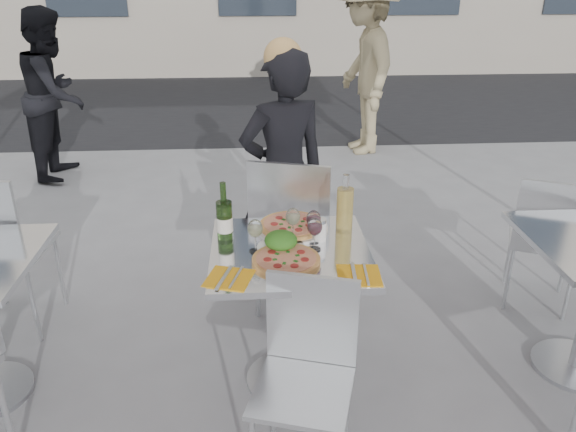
{
  "coord_description": "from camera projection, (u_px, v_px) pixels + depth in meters",
  "views": [
    {
      "loc": [
        -0.16,
        -2.26,
        1.93
      ],
      "look_at": [
        0.0,
        0.15,
        0.85
      ],
      "focal_mm": 35.0,
      "sensor_mm": 36.0,
      "label": 1
    }
  ],
  "objects": [
    {
      "name": "salad_plate",
      "position": [
        281.0,
        242.0,
        2.54
      ],
      "size": [
        0.22,
        0.22,
        0.09
      ],
      "color": "white",
      "rests_on": "main_table"
    },
    {
      "name": "carafe",
      "position": [
        345.0,
        209.0,
        2.68
      ],
      "size": [
        0.08,
        0.08,
        0.29
      ],
      "color": "#DCC05E",
      "rests_on": "main_table"
    },
    {
      "name": "sugar_shaker",
      "position": [
        320.0,
        230.0,
        2.62
      ],
      "size": [
        0.06,
        0.06,
        0.11
      ],
      "color": "white",
      "rests_on": "main_table"
    },
    {
      "name": "pizza_near",
      "position": [
        286.0,
        260.0,
        2.44
      ],
      "size": [
        0.3,
        0.3,
        0.02
      ],
      "color": "tan",
      "rests_on": "main_table"
    },
    {
      "name": "pizza_far",
      "position": [
        292.0,
        226.0,
        2.74
      ],
      "size": [
        0.36,
        0.36,
        0.03
      ],
      "color": "white",
      "rests_on": "main_table"
    },
    {
      "name": "side_chair_rfar",
      "position": [
        547.0,
        233.0,
        3.26
      ],
      "size": [
        0.52,
        0.52,
        0.86
      ],
      "rotation": [
        0.0,
        0.0,
        2.72
      ],
      "color": "silver",
      "rests_on": "ground"
    },
    {
      "name": "chair_far",
      "position": [
        293.0,
        225.0,
        3.18
      ],
      "size": [
        0.56,
        0.57,
        0.99
      ],
      "rotation": [
        0.0,
        0.0,
        2.86
      ],
      "color": "silver",
      "rests_on": "ground"
    },
    {
      "name": "wineglass_white_a",
      "position": [
        255.0,
        230.0,
        2.49
      ],
      "size": [
        0.07,
        0.07,
        0.16
      ],
      "color": "white",
      "rests_on": "main_table"
    },
    {
      "name": "pedestrian_a",
      "position": [
        54.0,
        94.0,
        5.36
      ],
      "size": [
        0.63,
        0.8,
        1.6
      ],
      "primitive_type": "imported",
      "rotation": [
        0.0,
        0.0,
        1.54
      ],
      "color": "black",
      "rests_on": "ground"
    },
    {
      "name": "ground",
      "position": [
        290.0,
        380.0,
        2.86
      ],
      "size": [
        80.0,
        80.0,
        0.0
      ],
      "primitive_type": "plane",
      "color": "slate"
    },
    {
      "name": "pedestrian_b",
      "position": [
        364.0,
        67.0,
        6.03
      ],
      "size": [
        0.79,
        1.26,
        1.87
      ],
      "primitive_type": "imported",
      "rotation": [
        0.0,
        0.0,
        4.8
      ],
      "color": "tan",
      "rests_on": "ground"
    },
    {
      "name": "main_table",
      "position": [
        290.0,
        289.0,
        2.63
      ],
      "size": [
        0.72,
        0.72,
        0.75
      ],
      "color": "#B7BABF",
      "rests_on": "ground"
    },
    {
      "name": "chair_near",
      "position": [
        307.0,
        362.0,
        2.23
      ],
      "size": [
        0.47,
        0.48,
        0.83
      ],
      "rotation": [
        0.0,
        0.0,
        -0.29
      ],
      "color": "silver",
      "rests_on": "ground"
    },
    {
      "name": "woman_diner",
      "position": [
        283.0,
        175.0,
        3.43
      ],
      "size": [
        0.64,
        0.53,
        1.52
      ],
      "primitive_type": "imported",
      "rotation": [
        0.0,
        0.0,
        3.48
      ],
      "color": "black",
      "rests_on": "ground"
    },
    {
      "name": "napkin_left",
      "position": [
        229.0,
        278.0,
        2.31
      ],
      "size": [
        0.22,
        0.22,
        0.01
      ],
      "rotation": [
        0.0,
        0.0,
        -0.28
      ],
      "color": "orange",
      "rests_on": "main_table"
    },
    {
      "name": "wine_bottle",
      "position": [
        225.0,
        219.0,
        2.58
      ],
      "size": [
        0.07,
        0.08,
        0.29
      ],
      "color": "#30541F",
      "rests_on": "main_table"
    },
    {
      "name": "street_asphalt",
      "position": [
        261.0,
        100.0,
        8.77
      ],
      "size": [
        24.0,
        5.0,
        0.0
      ],
      "primitive_type": "cube",
      "color": "black",
      "rests_on": "ground"
    },
    {
      "name": "napkin_right",
      "position": [
        359.0,
        275.0,
        2.33
      ],
      "size": [
        0.19,
        0.2,
        0.01
      ],
      "rotation": [
        0.0,
        0.0,
        -0.08
      ],
      "color": "orange",
      "rests_on": "main_table"
    },
    {
      "name": "wineglass_red_a",
      "position": [
        315.0,
        228.0,
        2.5
      ],
      "size": [
        0.07,
        0.07,
        0.16
      ],
      "color": "white",
      "rests_on": "main_table"
    },
    {
      "name": "wineglass_red_b",
      "position": [
        313.0,
        220.0,
        2.58
      ],
      "size": [
        0.07,
        0.07,
        0.16
      ],
      "color": "white",
      "rests_on": "main_table"
    },
    {
      "name": "wineglass_white_b",
      "position": [
        293.0,
        218.0,
        2.6
      ],
      "size": [
        0.07,
        0.07,
        0.16
      ],
      "color": "white",
      "rests_on": "main_table"
    }
  ]
}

